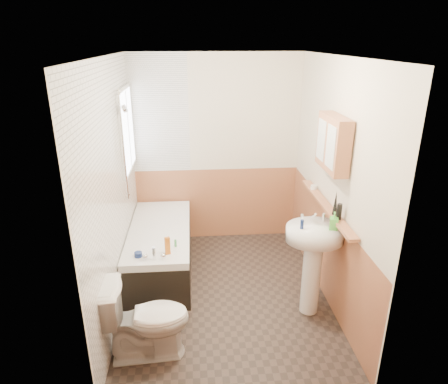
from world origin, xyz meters
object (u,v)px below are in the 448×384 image
Objects in this scene: toilet at (146,319)px; sink at (313,252)px; bathtub at (161,249)px; pine_shelf at (326,206)px; medicine_cabinet at (333,143)px.

sink is at bearing -76.95° from toilet.
bathtub is 1.38m from toilet.
pine_shelf is (1.77, -0.58, 0.74)m from bathtub.
toilet is 2.34m from medicine_cabinet.
medicine_cabinet is at bearing -20.99° from bathtub.
bathtub is 2.83× the size of medicine_cabinet.
pine_shelf is 0.69m from medicine_cabinet.
pine_shelf reaches higher than toilet.
bathtub is 2.15× the size of toilet.
pine_shelf is at bearing -18.22° from bathtub.
sink reaches higher than pine_shelf.
toilet is 0.50× the size of pine_shelf.
pine_shelf is at bearing 71.99° from medicine_cabinet.
sink is 1.89× the size of medicine_cabinet.
bathtub is at bearing -4.99° from toilet.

